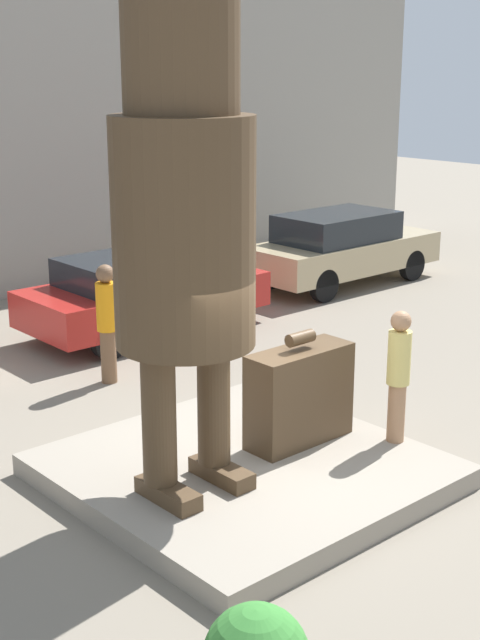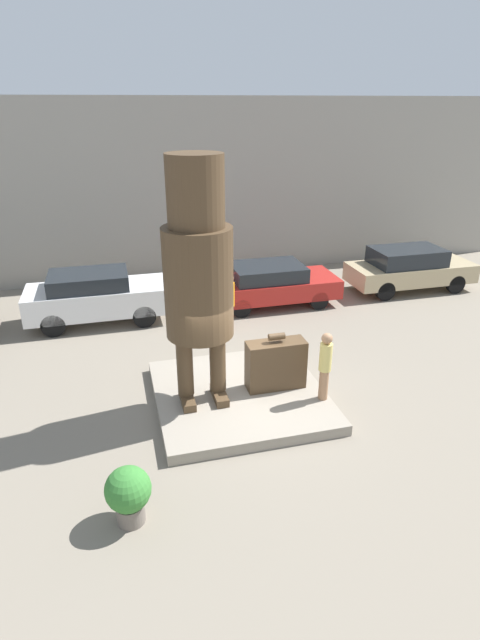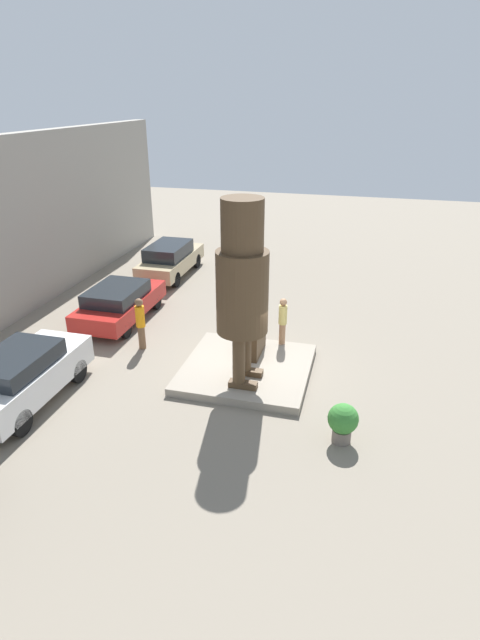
{
  "view_description": "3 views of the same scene",
  "coord_description": "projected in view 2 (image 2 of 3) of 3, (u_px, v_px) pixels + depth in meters",
  "views": [
    {
      "loc": [
        -6.12,
        -6.8,
        4.53
      ],
      "look_at": [
        -0.3,
        -0.26,
        2.0
      ],
      "focal_mm": 50.0,
      "sensor_mm": 36.0,
      "label": 1
    },
    {
      "loc": [
        -2.45,
        -9.4,
        6.26
      ],
      "look_at": [
        0.05,
        0.17,
        1.92
      ],
      "focal_mm": 28.0,
      "sensor_mm": 36.0,
      "label": 2
    },
    {
      "loc": [
        -12.76,
        -3.14,
        7.72
      ],
      "look_at": [
        -0.09,
        0.18,
        1.77
      ],
      "focal_mm": 28.0,
      "sensor_mm": 36.0,
      "label": 3
    }
  ],
  "objects": [
    {
      "name": "parked_car_white",
      "position": [
        96.0,
        296.0,
        15.13
      ],
      "size": [
        4.19,
        1.71,
        1.6
      ],
      "color": "silver",
      "rests_on": "ground_plane"
    },
    {
      "name": "giant_suitcase",
      "position": [
        276.0,
        364.0,
        11.26
      ],
      "size": [
        1.33,
        0.5,
        1.34
      ],
      "color": "#4C3823",
      "rests_on": "pedestal"
    },
    {
      "name": "building_backdrop",
      "position": [
        175.0,
        191.0,
        18.49
      ],
      "size": [
        28.0,
        0.6,
        6.46
      ],
      "color": "gray",
      "rests_on": "ground_plane"
    },
    {
      "name": "pedestal",
      "position": [
        240.0,
        395.0,
        11.36
      ],
      "size": [
        3.75,
        3.76,
        0.25
      ],
      "color": "gray",
      "rests_on": "ground_plane"
    },
    {
      "name": "tourist",
      "position": [
        325.0,
        364.0,
        10.67
      ],
      "size": [
        0.27,
        0.27,
        1.59
      ],
      "color": "#A87A56",
      "rests_on": "pedestal"
    },
    {
      "name": "parked_car_red",
      "position": [
        272.0,
        283.0,
        16.53
      ],
      "size": [
        4.24,
        1.85,
        1.38
      ],
      "color": "#B2231E",
      "rests_on": "ground_plane"
    },
    {
      "name": "parked_car_tan",
      "position": [
        409.0,
        268.0,
        17.78
      ],
      "size": [
        4.46,
        1.7,
        1.55
      ],
      "color": "tan",
      "rests_on": "ground_plane"
    },
    {
      "name": "ground_plane",
      "position": [
        240.0,
        400.0,
        11.41
      ],
      "size": [
        60.0,
        60.0,
        0.0
      ],
      "primitive_type": "plane",
      "color": "gray"
    },
    {
      "name": "statue_figure",
      "position": [
        198.0,
        267.0,
        9.82
      ],
      "size": [
        1.4,
        1.4,
        5.17
      ],
      "color": "#4C3823",
      "rests_on": "pedestal"
    },
    {
      "name": "planter_pot",
      "position": [
        128.0,
        493.0,
        7.89
      ],
      "size": [
        0.74,
        0.74,
        1.03
      ],
      "color": "#70665B",
      "rests_on": "ground_plane"
    },
    {
      "name": "worker_hivis",
      "position": [
        229.0,
        300.0,
        14.48
      ],
      "size": [
        0.3,
        0.3,
        1.77
      ],
      "color": "brown",
      "rests_on": "ground_plane"
    }
  ]
}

